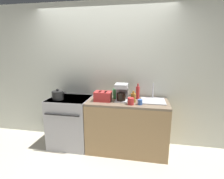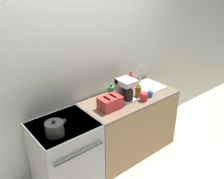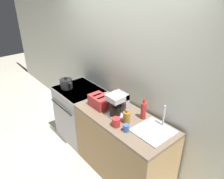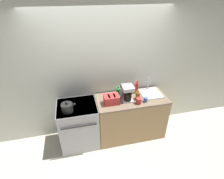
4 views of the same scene
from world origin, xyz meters
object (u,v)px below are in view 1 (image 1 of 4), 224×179
bottle_amber (133,98)px  bottle_red (138,92)px  cup_red (131,101)px  bottle_green (115,93)px  toaster (103,96)px  cup_blue (140,102)px  kettle (58,95)px  coffee_maker (122,92)px  stove (71,121)px

bottle_amber → bottle_red: 0.24m
cup_red → bottle_green: bearing=132.8°
toaster → cup_blue: size_ratio=3.26×
kettle → cup_red: 1.27m
coffee_maker → cup_red: bearing=-47.0°
bottle_amber → cup_red: bearing=-102.2°
kettle → bottle_red: bottle_red is taller
coffee_maker → bottle_green: size_ratio=1.37×
kettle → toaster: kettle is taller
stove → kettle: kettle is taller
toaster → coffee_maker: bearing=11.9°
stove → coffee_maker: bearing=-0.0°
toaster → bottle_amber: (0.51, 0.02, -0.00)m
coffee_maker → bottle_green: 0.20m
bottle_red → cup_red: 0.38m
toaster → cup_red: size_ratio=2.54×
cup_red → cup_blue: bearing=9.2°
stove → cup_red: size_ratio=8.28×
bottle_green → cup_red: size_ratio=1.98×
kettle → cup_blue: (1.41, -0.04, -0.03)m
bottle_amber → cup_red: size_ratio=1.70×
cup_blue → cup_red: size_ratio=0.78×
cup_blue → cup_red: cup_red is taller
bottle_amber → cup_blue: size_ratio=2.18×
stove → bottle_amber: 1.25m
bottle_red → cup_red: bottle_red is taller
stove → bottle_green: size_ratio=4.19×
stove → cup_red: cup_red is taller
stove → coffee_maker: 1.12m
kettle → bottle_green: bearing=15.2°
bottle_amber → stove: bearing=177.7°
bottle_green → bottle_red: size_ratio=0.80×
coffee_maker → cup_blue: (0.31, -0.16, -0.11)m
bottle_green → bottle_amber: (0.33, -0.19, -0.01)m
toaster → bottle_green: (0.18, 0.20, 0.01)m
stove → kettle: bearing=-141.3°
cup_red → bottle_amber: bearing=77.8°
bottle_amber → bottle_red: bottle_red is taller
stove → cup_red: (1.11, -0.18, 0.50)m
coffee_maker → bottle_red: coffee_maker is taller
stove → bottle_amber: (1.14, -0.05, 0.52)m
kettle → bottle_green: size_ratio=1.14×
stove → bottle_green: (0.81, 0.14, 0.53)m
bottle_amber → cup_red: (-0.03, -0.14, -0.02)m
coffee_maker → cup_blue: coffee_maker is taller
coffee_maker → bottle_amber: 0.22m
kettle → bottle_amber: kettle is taller
stove → bottle_red: 1.34m
bottle_red → cup_blue: bearing=-81.4°
stove → cup_blue: 1.35m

